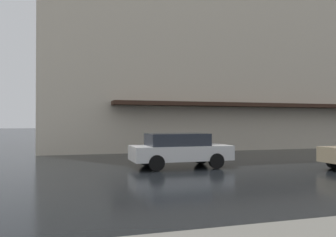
# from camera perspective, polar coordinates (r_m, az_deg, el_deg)

# --- Properties ---
(haussmann_block_corner) EXTENTS (16.06, 27.85, 23.17)m
(haussmann_block_corner) POSITION_cam_1_polar(r_m,az_deg,el_deg) (32.26, 7.02, 16.45)
(haussmann_block_corner) COLOR beige
(haussmann_block_corner) RESTS_ON ground_plane
(car_white) EXTENTS (1.85, 4.10, 1.41)m
(car_white) POSITION_cam_1_polar(r_m,az_deg,el_deg) (14.57, 1.87, -5.01)
(car_white) COLOR silver
(car_white) RESTS_ON ground_plane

